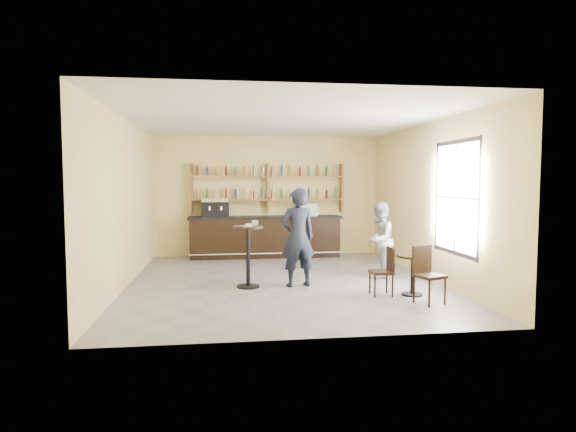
{
  "coord_description": "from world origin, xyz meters",
  "views": [
    {
      "loc": [
        -1.15,
        -9.39,
        2.0
      ],
      "look_at": [
        0.2,
        0.8,
        1.25
      ],
      "focal_mm": 30.0,
      "sensor_mm": 36.0,
      "label": 1
    }
  ],
  "objects": [
    {
      "name": "window_frame",
      "position": [
        2.99,
        -1.2,
        1.7
      ],
      "size": [
        0.04,
        1.7,
        2.1
      ],
      "primitive_type": null,
      "color": "black",
      "rests_on": "wall_right"
    },
    {
      "name": "floor",
      "position": [
        0.0,
        0.0,
        0.0
      ],
      "size": [
        7.0,
        7.0,
        0.0
      ],
      "primitive_type": "plane",
      "color": "slate",
      "rests_on": "ground"
    },
    {
      "name": "wall_back",
      "position": [
        0.0,
        3.5,
        1.6
      ],
      "size": [
        7.0,
        0.0,
        7.0
      ],
      "primitive_type": "plane",
      "rotation": [
        1.57,
        0.0,
        0.0
      ],
      "color": "#EDD687",
      "rests_on": "floor"
    },
    {
      "name": "cafe_table",
      "position": [
        2.1,
        -1.43,
        0.36
      ],
      "size": [
        0.69,
        0.69,
        0.71
      ],
      "primitive_type": null,
      "rotation": [
        0.0,
        0.0,
        0.27
      ],
      "color": "black",
      "rests_on": "floor"
    },
    {
      "name": "chair_south",
      "position": [
        2.15,
        -2.03,
        0.47
      ],
      "size": [
        0.52,
        0.52,
        0.94
      ],
      "primitive_type": null,
      "rotation": [
        0.0,
        0.0,
        0.37
      ],
      "color": "black",
      "rests_on": "floor"
    },
    {
      "name": "wall_front",
      "position": [
        0.0,
        -3.5,
        1.6
      ],
      "size": [
        7.0,
        0.0,
        7.0
      ],
      "primitive_type": "plane",
      "rotation": [
        -1.57,
        0.0,
        0.0
      ],
      "color": "#EDD687",
      "rests_on": "floor"
    },
    {
      "name": "wall_right",
      "position": [
        3.0,
        0.0,
        1.6
      ],
      "size": [
        0.0,
        7.0,
        7.0
      ],
      "primitive_type": "plane",
      "rotation": [
        1.57,
        0.0,
        -1.57
      ],
      "color": "#EDD687",
      "rests_on": "floor"
    },
    {
      "name": "donut",
      "position": [
        -0.71,
        -0.44,
        1.18
      ],
      "size": [
        0.15,
        0.15,
        0.04
      ],
      "primitive_type": "torus",
      "rotation": [
        0.0,
        0.0,
        -0.34
      ],
      "color": "#DDA151",
      "rests_on": "napkin"
    },
    {
      "name": "bar_counter",
      "position": [
        -0.1,
        3.15,
        0.54
      ],
      "size": [
        3.97,
        0.77,
        1.07
      ],
      "primitive_type": null,
      "color": "black",
      "rests_on": "floor"
    },
    {
      "name": "napkin",
      "position": [
        -0.72,
        -0.43,
        1.16
      ],
      "size": [
        0.23,
        0.23,
        0.0
      ],
      "primitive_type": "cube",
      "rotation": [
        0.0,
        0.0,
        0.45
      ],
      "color": "white",
      "rests_on": "pedestal_table"
    },
    {
      "name": "wall_left",
      "position": [
        -3.0,
        0.0,
        1.6
      ],
      "size": [
        0.0,
        7.0,
        7.0
      ],
      "primitive_type": "plane",
      "rotation": [
        1.57,
        0.0,
        1.57
      ],
      "color": "#EDD687",
      "rests_on": "floor"
    },
    {
      "name": "liquor_bottles",
      "position": [
        0.0,
        3.37,
        1.98
      ],
      "size": [
        3.68,
        0.1,
        1.0
      ],
      "primitive_type": null,
      "color": "#8C5919",
      "rests_on": "shelf_unit"
    },
    {
      "name": "pedestal_table",
      "position": [
        -0.72,
        -0.43,
        0.58
      ],
      "size": [
        0.74,
        0.74,
        1.16
      ],
      "primitive_type": null,
      "rotation": [
        0.0,
        0.0,
        0.41
      ],
      "color": "black",
      "rests_on": "floor"
    },
    {
      "name": "cup_pedestal",
      "position": [
        -0.58,
        -0.33,
        1.21
      ],
      "size": [
        0.16,
        0.16,
        0.1
      ],
      "primitive_type": "imported",
      "rotation": [
        0.0,
        0.0,
        -0.29
      ],
      "color": "white",
      "rests_on": "pedestal_table"
    },
    {
      "name": "pastry_case",
      "position": [
        1.0,
        3.15,
        1.24
      ],
      "size": [
        0.6,
        0.51,
        0.33
      ],
      "primitive_type": null,
      "rotation": [
        0.0,
        0.0,
        -0.15
      ],
      "color": "silver",
      "rests_on": "bar_counter"
    },
    {
      "name": "cup_cafe",
      "position": [
        2.15,
        -1.43,
        0.76
      ],
      "size": [
        0.12,
        0.12,
        0.1
      ],
      "primitive_type": "imported",
      "rotation": [
        0.0,
        0.0,
        -0.17
      ],
      "color": "white",
      "rests_on": "cafe_table"
    },
    {
      "name": "espresso_machine",
      "position": [
        -1.38,
        3.15,
        1.32
      ],
      "size": [
        0.7,
        0.48,
        0.48
      ],
      "primitive_type": null,
      "rotation": [
        0.0,
        0.0,
        -0.06
      ],
      "color": "black",
      "rests_on": "bar_counter"
    },
    {
      "name": "man_main",
      "position": [
        0.22,
        -0.46,
        0.94
      ],
      "size": [
        0.76,
        0.58,
        1.87
      ],
      "primitive_type": "imported",
      "rotation": [
        0.0,
        0.0,
        3.34
      ],
      "color": "black",
      "rests_on": "floor"
    },
    {
      "name": "chair_west",
      "position": [
        1.55,
        -1.38,
        0.42
      ],
      "size": [
        0.37,
        0.37,
        0.85
      ],
      "primitive_type": null,
      "rotation": [
        0.0,
        0.0,
        -1.59
      ],
      "color": "black",
      "rests_on": "floor"
    },
    {
      "name": "ceiling",
      "position": [
        0.0,
        0.0,
        3.2
      ],
      "size": [
        7.0,
        7.0,
        0.0
      ],
      "primitive_type": "plane",
      "rotation": [
        3.14,
        0.0,
        0.0
      ],
      "color": "white",
      "rests_on": "wall_back"
    },
    {
      "name": "window_pane",
      "position": [
        2.99,
        -1.2,
        1.7
      ],
      "size": [
        0.0,
        2.0,
        2.0
      ],
      "primitive_type": "plane",
      "rotation": [
        1.57,
        0.0,
        -1.57
      ],
      "color": "white",
      "rests_on": "wall_right"
    },
    {
      "name": "shelf_unit",
      "position": [
        0.0,
        3.37,
        1.81
      ],
      "size": [
        4.0,
        0.26,
        1.4
      ],
      "primitive_type": null,
      "color": "brown",
      "rests_on": "wall_back"
    },
    {
      "name": "patron_second",
      "position": [
        2.02,
        0.16,
        0.78
      ],
      "size": [
        0.92,
        0.96,
        1.56
      ],
      "primitive_type": "imported",
      "rotation": [
        0.0,
        0.0,
        -2.19
      ],
      "color": "gray",
      "rests_on": "floor"
    }
  ]
}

